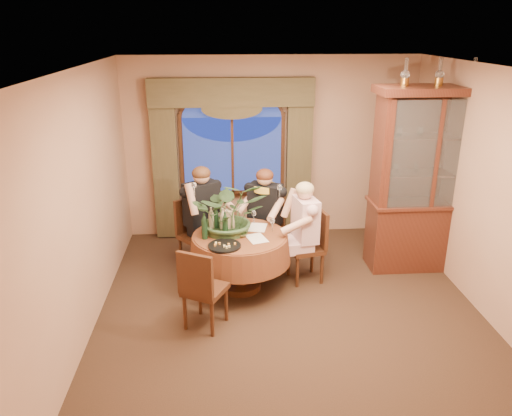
{
  "coord_description": "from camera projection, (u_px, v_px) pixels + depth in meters",
  "views": [
    {
      "loc": [
        -0.76,
        -5.08,
        3.21
      ],
      "look_at": [
        -0.36,
        0.63,
        1.1
      ],
      "focal_mm": 35.0,
      "sensor_mm": 36.0,
      "label": 1
    }
  ],
  "objects": [
    {
      "name": "wine_glass_person_back",
      "position": [
        220.0,
        218.0,
        6.48
      ],
      "size": [
        0.07,
        0.07,
        0.18
      ],
      "primitive_type": null,
      "color": "silver",
      "rests_on": "dining_table"
    },
    {
      "name": "drapery_left",
      "position": [
        165.0,
        166.0,
        7.63
      ],
      "size": [
        0.38,
        0.14,
        2.32
      ],
      "primitive_type": "cube",
      "color": "#403821",
      "rests_on": "floor"
    },
    {
      "name": "person_back",
      "position": [
        202.0,
        217.0,
        6.83
      ],
      "size": [
        0.7,
        0.69,
        1.46
      ],
      "primitive_type": null,
      "rotation": [
        0.0,
        0.0,
        -2.52
      ],
      "color": "black",
      "rests_on": "floor"
    },
    {
      "name": "person_pink",
      "position": [
        305.0,
        232.0,
        6.45
      ],
      "size": [
        0.54,
        0.57,
        1.37
      ],
      "primitive_type": null,
      "rotation": [
        0.0,
        0.0,
        -4.51
      ],
      "color": "beige",
      "rests_on": "floor"
    },
    {
      "name": "wine_glass_person_pink",
      "position": [
        272.0,
        225.0,
        6.28
      ],
      "size": [
        0.07,
        0.07,
        0.18
      ],
      "primitive_type": null,
      "color": "silver",
      "rests_on": "dining_table"
    },
    {
      "name": "oil_lamp_center",
      "position": [
        440.0,
        72.0,
        6.17
      ],
      "size": [
        0.11,
        0.11,
        0.34
      ],
      "primitive_type": null,
      "color": "#A5722D",
      "rests_on": "china_cabinet"
    },
    {
      "name": "centerpiece_plant",
      "position": [
        229.0,
        186.0,
        6.11
      ],
      "size": [
        0.91,
        1.01,
        0.79
      ],
      "primitive_type": "imported",
      "color": "#33532D",
      "rests_on": "dining_table"
    },
    {
      "name": "wine_bottle_0",
      "position": [
        211.0,
        220.0,
        6.23
      ],
      "size": [
        0.07,
        0.07,
        0.33
      ],
      "primitive_type": "cylinder",
      "color": "tan",
      "rests_on": "dining_table"
    },
    {
      "name": "dining_table",
      "position": [
        240.0,
        262.0,
        6.34
      ],
      "size": [
        1.58,
        1.58,
        0.75
      ],
      "primitive_type": "cylinder",
      "rotation": [
        0.0,
        0.0,
        0.28
      ],
      "color": "maroon",
      "rests_on": "floor"
    },
    {
      "name": "wine_bottle_2",
      "position": [
        204.0,
        226.0,
        6.04
      ],
      "size": [
        0.07,
        0.07,
        0.33
      ],
      "primitive_type": "cylinder",
      "color": "black",
      "rests_on": "dining_table"
    },
    {
      "name": "wine_bottle_4",
      "position": [
        223.0,
        221.0,
        6.2
      ],
      "size": [
        0.07,
        0.07,
        0.33
      ],
      "primitive_type": "cylinder",
      "color": "tan",
      "rests_on": "dining_table"
    },
    {
      "name": "floor",
      "position": [
        290.0,
        312.0,
        5.91
      ],
      "size": [
        5.0,
        5.0,
        0.0
      ],
      "primitive_type": "plane",
      "color": "black",
      "rests_on": "ground"
    },
    {
      "name": "arched_transom",
      "position": [
        232.0,
        105.0,
        7.43
      ],
      "size": [
        1.6,
        0.06,
        0.44
      ],
      "primitive_type": null,
      "color": "navy",
      "rests_on": "wall_back"
    },
    {
      "name": "olive_bowl",
      "position": [
        241.0,
        235.0,
        6.15
      ],
      "size": [
        0.15,
        0.15,
        0.05
      ],
      "primitive_type": "imported",
      "color": "#4E532C",
      "rests_on": "dining_table"
    },
    {
      "name": "person_scarf",
      "position": [
        265.0,
        217.0,
        6.92
      ],
      "size": [
        0.66,
        0.64,
        1.4
      ],
      "primitive_type": null,
      "rotation": [
        0.0,
        0.0,
        -3.63
      ],
      "color": "black",
      "rests_on": "floor"
    },
    {
      "name": "oil_lamp_left",
      "position": [
        406.0,
        72.0,
        6.14
      ],
      "size": [
        0.11,
        0.11,
        0.34
      ],
      "primitive_type": null,
      "color": "#A5722D",
      "rests_on": "china_cabinet"
    },
    {
      "name": "china_cabinet",
      "position": [
        426.0,
        181.0,
        6.66
      ],
      "size": [
        1.53,
        0.6,
        2.49
      ],
      "primitive_type": "cube",
      "color": "#3D1810",
      "rests_on": "floor"
    },
    {
      "name": "ceiling",
      "position": [
        297.0,
        69.0,
        4.95
      ],
      "size": [
        5.0,
        5.0,
        0.0
      ],
      "primitive_type": "plane",
      "rotation": [
        3.14,
        0.0,
        0.0
      ],
      "color": "white",
      "rests_on": "wall_back"
    },
    {
      "name": "window",
      "position": [
        232.0,
        156.0,
        7.7
      ],
      "size": [
        1.62,
        0.1,
        1.32
      ],
      "primitive_type": null,
      "color": "navy",
      "rests_on": "wall_back"
    },
    {
      "name": "tasting_paper_1",
      "position": [
        258.0,
        227.0,
        6.42
      ],
      "size": [
        0.27,
        0.34,
        0.0
      ],
      "primitive_type": "cube",
      "rotation": [
        0.0,
        0.0,
        -0.23
      ],
      "color": "white",
      "rests_on": "dining_table"
    },
    {
      "name": "drapery_right",
      "position": [
        299.0,
        163.0,
        7.76
      ],
      "size": [
        0.38,
        0.14,
        2.32
      ],
      "primitive_type": "cube",
      "color": "#403821",
      "rests_on": "floor"
    },
    {
      "name": "tasting_paper_0",
      "position": [
        257.0,
        238.0,
        6.09
      ],
      "size": [
        0.29,
        0.35,
        0.0
      ],
      "primitive_type": "cube",
      "rotation": [
        0.0,
        0.0,
        0.3
      ],
      "color": "white",
      "rests_on": "dining_table"
    },
    {
      "name": "cheese_platter",
      "position": [
        224.0,
        246.0,
        5.87
      ],
      "size": [
        0.39,
        0.39,
        0.02
      ],
      "primitive_type": "cylinder",
      "color": "black",
      "rests_on": "dining_table"
    },
    {
      "name": "wine_glass_person_scarf",
      "position": [
        254.0,
        217.0,
        6.54
      ],
      "size": [
        0.07,
        0.07,
        0.18
      ],
      "primitive_type": null,
      "color": "silver",
      "rests_on": "dining_table"
    },
    {
      "name": "chair_right",
      "position": [
        306.0,
        246.0,
        6.53
      ],
      "size": [
        0.5,
        0.5,
        0.96
      ],
      "primitive_type": "cube",
      "rotation": [
        0.0,
        0.0,
        -4.51
      ],
      "color": "black",
      "rests_on": "floor"
    },
    {
      "name": "wall_back",
      "position": [
        271.0,
        148.0,
        7.77
      ],
      "size": [
        4.5,
        0.0,
        4.5
      ],
      "primitive_type": "plane",
      "rotation": [
        1.57,
        0.0,
        0.0
      ],
      "color": "#A17358",
      "rests_on": "ground"
    },
    {
      "name": "wine_bottle_3",
      "position": [
        216.0,
        219.0,
        6.26
      ],
      "size": [
        0.07,
        0.07,
        0.33
      ],
      "primitive_type": "cylinder",
      "color": "black",
      "rests_on": "dining_table"
    },
    {
      "name": "chair_back",
      "position": [
        197.0,
        235.0,
        6.89
      ],
      "size": [
        0.59,
        0.59,
        0.96
      ],
      "primitive_type": "cube",
      "rotation": [
        0.0,
        0.0,
        -2.43
      ],
      "color": "black",
      "rests_on": "floor"
    },
    {
      "name": "wall_right",
      "position": [
        492.0,
        197.0,
        5.58
      ],
      "size": [
        0.0,
        5.0,
        5.0
      ],
      "primitive_type": "plane",
      "rotation": [
        1.57,
        0.0,
        -1.57
      ],
      "color": "#A17358",
      "rests_on": "ground"
    },
    {
      "name": "stoneware_vase",
      "position": [
        229.0,
        221.0,
        6.27
      ],
      "size": [
        0.15,
        0.15,
        0.28
      ],
      "primitive_type": null,
      "color": "#9C8567",
      "rests_on": "dining_table"
    },
    {
      "name": "wine_bottle_1",
      "position": [
        225.0,
        225.0,
        6.08
      ],
      "size": [
        0.07,
        0.07,
        0.33
      ],
      "primitive_type": "cylinder",
      "color": "black",
      "rests_on": "dining_table"
    },
    {
      "name": "swag_valance",
      "position": [
        232.0,
        92.0,
        7.29
      ],
      "size": [
        2.45,
        0.16,
        0.42
      ],
      "primitive_type": null,
      "color": "#403821",
      "rests_on": "wall_back"
    },
    {
      "name": "oil_lamp_right",
      "position": [
        474.0,
        72.0,
        6.2
      ],
      "size": [
        0.11,
        0.11,
        0.34
      ],
      "primitive_type": null,
      "color": "#A5722D",
      "rests_on": "china_cabinet"
    },
    {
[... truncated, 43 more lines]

